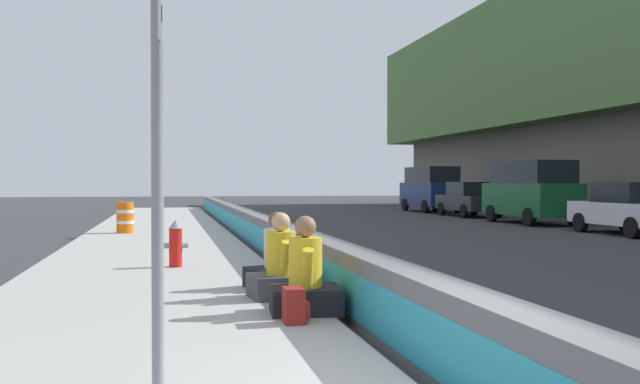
{
  "coord_description": "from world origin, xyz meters",
  "views": [
    {
      "loc": [
        -4.86,
        2.38,
        1.73
      ],
      "look_at": [
        10.53,
        -0.89,
        1.5
      ],
      "focal_mm": 40.6,
      "sensor_mm": 36.0,
      "label": 1
    }
  ],
  "objects_px": {
    "route_sign_post": "(158,116)",
    "fire_hydrant": "(176,243)",
    "backpack": "(295,306)",
    "parked_car_far": "(469,199)",
    "parked_car_farther": "(431,188)",
    "seated_person_foreground": "(305,282)",
    "parked_car_fourth": "(630,208)",
    "seated_person_middle": "(281,271)",
    "construction_barrel": "(125,217)",
    "seated_person_rear": "(277,264)",
    "parked_car_midline": "(531,191)"
  },
  "relations": [
    {
      "from": "route_sign_post",
      "to": "fire_hydrant",
      "type": "xyz_separation_m",
      "value": [
        8.28,
        -0.22,
        -1.62
      ]
    },
    {
      "from": "seated_person_middle",
      "to": "fire_hydrant",
      "type": "bearing_deg",
      "value": 19.33
    },
    {
      "from": "seated_person_foreground",
      "to": "parked_car_far",
      "type": "distance_m",
      "value": 27.86
    },
    {
      "from": "seated_person_middle",
      "to": "parked_car_far",
      "type": "distance_m",
      "value": 26.85
    },
    {
      "from": "route_sign_post",
      "to": "parked_car_fourth",
      "type": "distance_m",
      "value": 21.33
    },
    {
      "from": "seated_person_middle",
      "to": "parked_car_midline",
      "type": "xyz_separation_m",
      "value": [
        17.31,
        -13.05,
        0.85
      ]
    },
    {
      "from": "seated_person_rear",
      "to": "backpack",
      "type": "bearing_deg",
      "value": 175.56
    },
    {
      "from": "seated_person_foreground",
      "to": "parked_car_far",
      "type": "xyz_separation_m",
      "value": [
        24.67,
        -12.94,
        0.35
      ]
    },
    {
      "from": "seated_person_foreground",
      "to": "parked_car_fourth",
      "type": "height_order",
      "value": "parked_car_fourth"
    },
    {
      "from": "parked_car_fourth",
      "to": "parked_car_farther",
      "type": "xyz_separation_m",
      "value": [
        18.1,
        -0.04,
        0.49
      ]
    },
    {
      "from": "seated_person_rear",
      "to": "parked_car_midline",
      "type": "distance_m",
      "value": 20.91
    },
    {
      "from": "seated_person_rear",
      "to": "seated_person_middle",
      "type": "bearing_deg",
      "value": 174.87
    },
    {
      "from": "seated_person_middle",
      "to": "backpack",
      "type": "height_order",
      "value": "seated_person_middle"
    },
    {
      "from": "fire_hydrant",
      "to": "seated_person_rear",
      "type": "bearing_deg",
      "value": -153.98
    },
    {
      "from": "parked_car_far",
      "to": "parked_car_farther",
      "type": "distance_m",
      "value": 5.67
    },
    {
      "from": "parked_car_farther",
      "to": "fire_hydrant",
      "type": "bearing_deg",
      "value": 150.0
    },
    {
      "from": "route_sign_post",
      "to": "backpack",
      "type": "xyz_separation_m",
      "value": [
        2.55,
        -1.46,
        -1.88
      ]
    },
    {
      "from": "seated_person_rear",
      "to": "backpack",
      "type": "height_order",
      "value": "seated_person_rear"
    },
    {
      "from": "route_sign_post",
      "to": "parked_car_fourth",
      "type": "relative_size",
      "value": 0.8
    },
    {
      "from": "parked_car_far",
      "to": "parked_car_farther",
      "type": "height_order",
      "value": "parked_car_farther"
    },
    {
      "from": "fire_hydrant",
      "to": "construction_barrel",
      "type": "bearing_deg",
      "value": 8.63
    },
    {
      "from": "seated_person_middle",
      "to": "parked_car_fourth",
      "type": "bearing_deg",
      "value": -50.07
    },
    {
      "from": "seated_person_middle",
      "to": "parked_car_far",
      "type": "height_order",
      "value": "parked_car_far"
    },
    {
      "from": "route_sign_post",
      "to": "backpack",
      "type": "height_order",
      "value": "route_sign_post"
    },
    {
      "from": "seated_person_foreground",
      "to": "backpack",
      "type": "xyz_separation_m",
      "value": [
        -0.61,
        0.24,
        -0.17
      ]
    },
    {
      "from": "route_sign_post",
      "to": "seated_person_middle",
      "type": "height_order",
      "value": "route_sign_post"
    },
    {
      "from": "fire_hydrant",
      "to": "parked_car_farther",
      "type": "bearing_deg",
      "value": -30.0
    },
    {
      "from": "parked_car_farther",
      "to": "backpack",
      "type": "bearing_deg",
      "value": 156.72
    },
    {
      "from": "parked_car_fourth",
      "to": "route_sign_post",
      "type": "bearing_deg",
      "value": 136.2
    },
    {
      "from": "parked_car_farther",
      "to": "seated_person_foreground",
      "type": "bearing_deg",
      "value": 156.69
    },
    {
      "from": "seated_person_rear",
      "to": "parked_car_midline",
      "type": "xyz_separation_m",
      "value": [
        16.38,
        -12.97,
        0.86
      ]
    },
    {
      "from": "fire_hydrant",
      "to": "seated_person_middle",
      "type": "xyz_separation_m",
      "value": [
        -3.91,
        -1.37,
        -0.08
      ]
    },
    {
      "from": "seated_person_foreground",
      "to": "parked_car_midline",
      "type": "height_order",
      "value": "parked_car_midline"
    },
    {
      "from": "backpack",
      "to": "parked_car_far",
      "type": "relative_size",
      "value": 0.09
    },
    {
      "from": "route_sign_post",
      "to": "parked_car_farther",
      "type": "height_order",
      "value": "route_sign_post"
    },
    {
      "from": "construction_barrel",
      "to": "parked_car_farther",
      "type": "xyz_separation_m",
      "value": [
        15.82,
        -15.97,
        0.73
      ]
    },
    {
      "from": "seated_person_foreground",
      "to": "parked_car_farther",
      "type": "relative_size",
      "value": 0.23
    },
    {
      "from": "parked_car_farther",
      "to": "parked_car_far",
      "type": "bearing_deg",
      "value": 178.69
    },
    {
      "from": "parked_car_fourth",
      "to": "parked_car_far",
      "type": "xyz_separation_m",
      "value": [
        12.46,
        0.09,
        0.0
      ]
    },
    {
      "from": "route_sign_post",
      "to": "seated_person_rear",
      "type": "distance_m",
      "value": 5.81
    },
    {
      "from": "fire_hydrant",
      "to": "parked_car_midline",
      "type": "bearing_deg",
      "value": -47.11
    },
    {
      "from": "seated_person_foreground",
      "to": "seated_person_middle",
      "type": "height_order",
      "value": "seated_person_foreground"
    },
    {
      "from": "parked_car_fourth",
      "to": "parked_car_midline",
      "type": "xyz_separation_m",
      "value": [
        6.31,
        0.09,
        0.49
      ]
    },
    {
      "from": "route_sign_post",
      "to": "seated_person_rear",
      "type": "xyz_separation_m",
      "value": [
        5.29,
        -1.68,
        -1.71
      ]
    },
    {
      "from": "seated_person_middle",
      "to": "construction_barrel",
      "type": "height_order",
      "value": "seated_person_middle"
    },
    {
      "from": "route_sign_post",
      "to": "construction_barrel",
      "type": "bearing_deg",
      "value": 3.9
    },
    {
      "from": "construction_barrel",
      "to": "parked_car_fourth",
      "type": "bearing_deg",
      "value": -98.16
    },
    {
      "from": "backpack",
      "to": "parked_car_midline",
      "type": "xyz_separation_m",
      "value": [
        19.13,
        -13.18,
        1.02
      ]
    },
    {
      "from": "backpack",
      "to": "parked_car_far",
      "type": "distance_m",
      "value": 28.51
    },
    {
      "from": "seated_person_foreground",
      "to": "seated_person_middle",
      "type": "relative_size",
      "value": 1.01
    }
  ]
}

